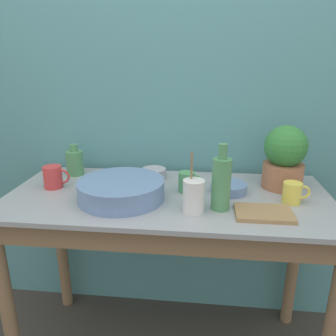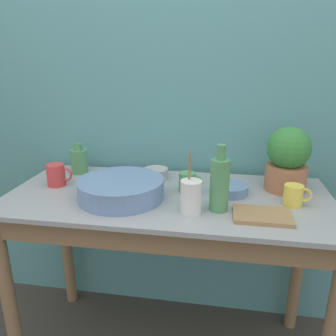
% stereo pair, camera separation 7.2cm
% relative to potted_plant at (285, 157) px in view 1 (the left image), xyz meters
% --- Properties ---
extents(wall_back, '(6.00, 0.05, 2.40)m').
position_rel_potted_plant_xyz_m(wall_back, '(-0.50, 0.23, 0.20)').
color(wall_back, teal).
rests_on(wall_back, ground_plane).
extents(counter_table, '(1.39, 0.63, 0.86)m').
position_rel_potted_plant_xyz_m(counter_table, '(-0.50, -0.17, -0.32)').
color(counter_table, '#846647').
rests_on(counter_table, ground_plane).
extents(potted_plant, '(0.19, 0.19, 0.28)m').
position_rel_potted_plant_xyz_m(potted_plant, '(0.00, 0.00, 0.00)').
color(potted_plant, '#A36647').
rests_on(potted_plant, counter_table).
extents(bowl_wash_large, '(0.36, 0.36, 0.08)m').
position_rel_potted_plant_xyz_m(bowl_wash_large, '(-0.69, -0.21, -0.10)').
color(bowl_wash_large, '#6684B2').
rests_on(bowl_wash_large, counter_table).
extents(bottle_tall, '(0.07, 0.07, 0.26)m').
position_rel_potted_plant_xyz_m(bottle_tall, '(-0.29, -0.26, -0.03)').
color(bottle_tall, '#4C8C59').
rests_on(bottle_tall, counter_table).
extents(bottle_short, '(0.08, 0.08, 0.16)m').
position_rel_potted_plant_xyz_m(bottle_short, '(-1.00, 0.07, -0.08)').
color(bottle_short, '#4C8C59').
rests_on(bottle_short, counter_table).
extents(mug_yellow, '(0.11, 0.07, 0.09)m').
position_rel_potted_plant_xyz_m(mug_yellow, '(0.00, -0.17, -0.10)').
color(mug_yellow, '#E5CC4C').
rests_on(mug_yellow, counter_table).
extents(mug_green, '(0.11, 0.07, 0.09)m').
position_rel_potted_plant_xyz_m(mug_green, '(-0.42, -0.10, -0.10)').
color(mug_green, '#4C935B').
rests_on(mug_green, counter_table).
extents(mug_red, '(0.12, 0.08, 0.10)m').
position_rel_potted_plant_xyz_m(mug_red, '(-1.03, -0.12, -0.09)').
color(mug_red, '#C63838').
rests_on(mug_red, counter_table).
extents(bowl_small_blue, '(0.16, 0.16, 0.04)m').
position_rel_potted_plant_xyz_m(bowl_small_blue, '(-0.24, -0.09, -0.12)').
color(bowl_small_blue, '#6684B2').
rests_on(bowl_small_blue, counter_table).
extents(bowl_small_steel, '(0.12, 0.12, 0.05)m').
position_rel_potted_plant_xyz_m(bowl_small_steel, '(-0.60, 0.05, -0.12)').
color(bowl_small_steel, '#A8A8B2').
rests_on(bowl_small_steel, counter_table).
extents(utensil_cup, '(0.08, 0.08, 0.23)m').
position_rel_potted_plant_xyz_m(utensil_cup, '(-0.39, -0.30, -0.08)').
color(utensil_cup, silver).
rests_on(utensil_cup, counter_table).
extents(tray_board, '(0.21, 0.15, 0.02)m').
position_rel_potted_plant_xyz_m(tray_board, '(-0.13, -0.30, -0.13)').
color(tray_board, '#99754C').
rests_on(tray_board, counter_table).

